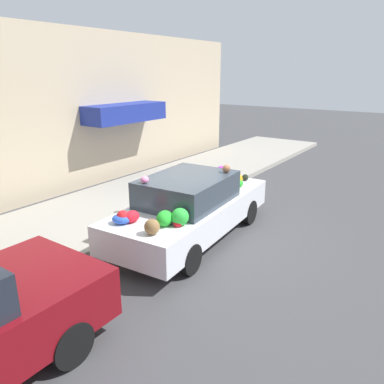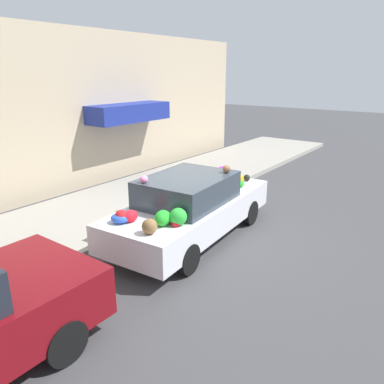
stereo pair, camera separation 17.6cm
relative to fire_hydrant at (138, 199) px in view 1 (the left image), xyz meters
The scene contains 5 objects.
ground_plane 1.80m from the fire_hydrant, 94.48° to the right, with size 60.00×60.00×0.00m, color #424244.
sidewalk_curb 1.07m from the fire_hydrant, 97.90° to the left, with size 24.00×3.20×0.15m.
building_facade 3.67m from the fire_hydrant, 89.98° to the left, with size 18.00×1.20×4.61m.
fire_hydrant is the anchor object (origin of this frame).
art_car 1.71m from the fire_hydrant, 96.43° to the right, with size 4.42×1.97×1.57m.
Camera 1 is at (-6.07, -4.20, 3.42)m, focal length 35.00 mm.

